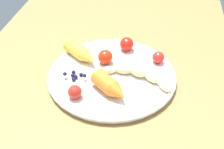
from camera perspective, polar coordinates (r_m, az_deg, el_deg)
dining_table at (r=0.83m, az=-2.48°, el=-6.17°), size 1.11×0.73×0.70m
plate at (r=0.77m, az=0.00°, el=-0.17°), size 0.33×0.33×0.02m
banana at (r=0.76m, az=4.94°, el=0.14°), size 0.09×0.19×0.03m
carrot_orange at (r=0.70m, az=-0.32°, el=-2.37°), size 0.10×0.11×0.04m
carrot_yellow at (r=0.82m, az=-5.89°, el=4.12°), size 0.10×0.12×0.04m
blueberry_pile at (r=0.76m, az=-7.10°, el=-0.16°), size 0.04×0.06×0.02m
tomato_near at (r=0.80m, az=-1.29°, el=3.39°), size 0.04×0.04×0.04m
tomato_mid at (r=0.85m, az=2.83°, el=5.85°), size 0.04×0.04×0.04m
tomato_far at (r=0.70m, az=-7.14°, el=-3.33°), size 0.03×0.03×0.03m
tomato_extra at (r=0.81m, az=8.87°, el=3.26°), size 0.03×0.03×0.03m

